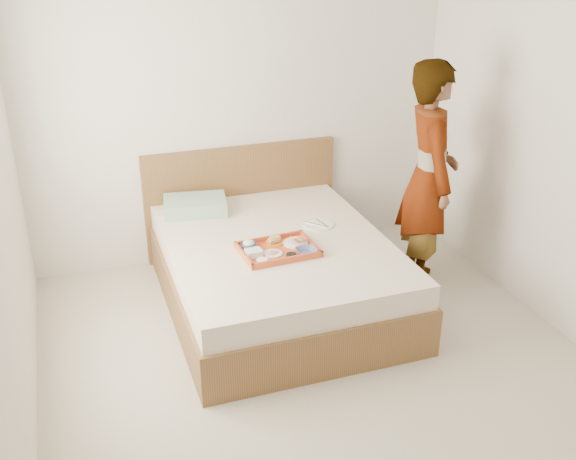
% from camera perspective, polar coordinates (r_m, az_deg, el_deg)
% --- Properties ---
extents(ground, '(3.50, 4.00, 0.01)m').
position_cam_1_polar(ground, '(4.33, 3.59, -12.71)').
color(ground, beige).
rests_on(ground, ground).
extents(wall_back, '(3.50, 0.01, 2.60)m').
position_cam_1_polar(wall_back, '(5.49, -4.15, 10.73)').
color(wall_back, silver).
rests_on(wall_back, ground).
extents(bed, '(1.65, 2.00, 0.53)m').
position_cam_1_polar(bed, '(4.96, -0.93, -3.66)').
color(bed, brown).
rests_on(bed, ground).
extents(headboard, '(1.65, 0.06, 0.95)m').
position_cam_1_polar(headboard, '(5.71, -3.99, 2.60)').
color(headboard, brown).
rests_on(headboard, ground).
extents(pillow, '(0.53, 0.40, 0.12)m').
position_cam_1_polar(pillow, '(5.34, -7.95, 2.08)').
color(pillow, '#93B392').
rests_on(pillow, bed).
extents(tray, '(0.54, 0.41, 0.05)m').
position_cam_1_polar(tray, '(4.66, -0.86, -1.66)').
color(tray, '#C15329').
rests_on(tray, bed).
extents(prawn_plate, '(0.19, 0.19, 0.01)m').
position_cam_1_polar(prawn_plate, '(4.76, 0.65, -1.10)').
color(prawn_plate, white).
rests_on(prawn_plate, tray).
extents(navy_bowl_big, '(0.16, 0.16, 0.04)m').
position_cam_1_polar(navy_bowl_big, '(4.61, 1.61, -1.83)').
color(navy_bowl_big, '#181A4F').
rests_on(navy_bowl_big, tray).
extents(sauce_dish, '(0.08, 0.08, 0.03)m').
position_cam_1_polar(sauce_dish, '(4.56, 0.28, -2.23)').
color(sauce_dish, black).
rests_on(sauce_dish, tray).
extents(meat_plate, '(0.14, 0.14, 0.01)m').
position_cam_1_polar(meat_plate, '(4.61, -1.29, -2.02)').
color(meat_plate, white).
rests_on(meat_plate, tray).
extents(bread_plate, '(0.13, 0.13, 0.01)m').
position_cam_1_polar(bread_plate, '(4.77, -1.17, -1.09)').
color(bread_plate, orange).
rests_on(bread_plate, tray).
extents(salad_bowl, '(0.12, 0.12, 0.04)m').
position_cam_1_polar(salad_bowl, '(4.70, -3.38, -1.34)').
color(salad_bowl, '#181A4F').
rests_on(salad_bowl, tray).
extents(plastic_tub, '(0.11, 0.10, 0.05)m').
position_cam_1_polar(plastic_tub, '(4.58, -2.95, -1.97)').
color(plastic_tub, silver).
rests_on(plastic_tub, tray).
extents(cheese_round, '(0.08, 0.08, 0.03)m').
position_cam_1_polar(cheese_round, '(4.50, -2.22, -2.65)').
color(cheese_round, white).
rests_on(cheese_round, tray).
extents(dinner_plate, '(0.31, 0.31, 0.01)m').
position_cam_1_polar(dinner_plate, '(5.09, 2.60, 0.48)').
color(dinner_plate, white).
rests_on(dinner_plate, bed).
extents(person, '(0.58, 0.74, 1.77)m').
position_cam_1_polar(person, '(5.13, 11.94, 4.38)').
color(person, silver).
rests_on(person, ground).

